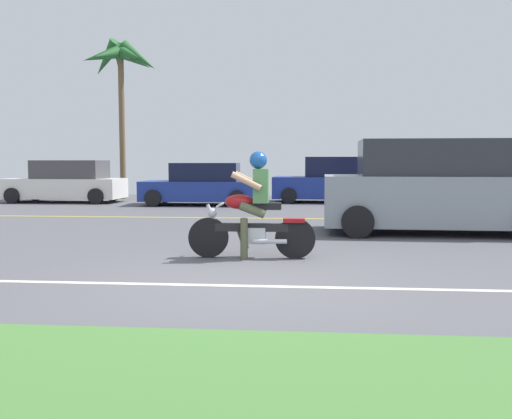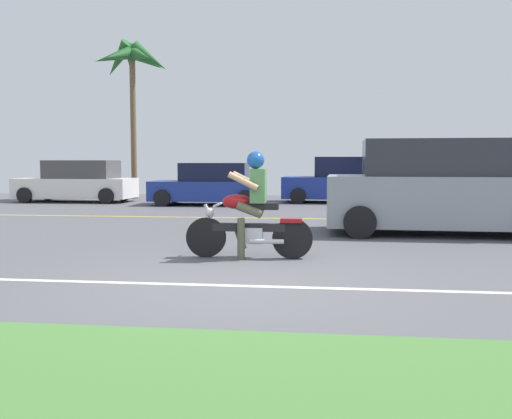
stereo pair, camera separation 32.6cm
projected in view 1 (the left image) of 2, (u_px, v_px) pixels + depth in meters
ground at (263, 247)px, 10.01m from camera, size 56.00×30.00×0.04m
lane_line_near at (243, 286)px, 6.79m from camera, size 50.40×0.12×0.01m
lane_line_far at (277, 218)px, 14.81m from camera, size 50.40×0.12×0.01m
motorcyclist at (253, 213)px, 8.71m from camera, size 1.98×0.65×1.65m
suv_nearby at (437, 188)px, 11.74m from camera, size 4.82×2.29×1.94m
parked_car_0 at (66, 183)px, 20.59m from camera, size 4.31×1.91×1.53m
parked_car_1 at (201, 185)px, 19.37m from camera, size 3.92×2.08×1.44m
parked_car_2 at (335, 181)px, 20.56m from camera, size 4.38×2.05×1.65m
palm_tree_0 at (120, 62)px, 22.13m from camera, size 2.97×3.04×6.34m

